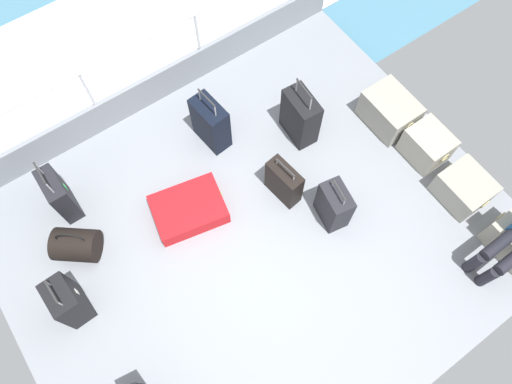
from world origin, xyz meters
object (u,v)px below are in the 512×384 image
object	(u,v)px
suitcase_6	(300,117)
cargo_crate_2	(464,188)
cargo_crate_1	(427,145)
suitcase_1	(60,195)
suitcase_0	(334,205)
cargo_crate_0	(389,111)
suitcase_7	(284,182)
suitcase_2	(68,301)
suitcase_5	(211,123)
suitcase_3	(189,209)
duffel_bag	(76,245)

from	to	relation	value
suitcase_6	cargo_crate_2	bearing A→B (deg)	30.02
cargo_crate_1	suitcase_1	xyz separation A→B (m)	(-1.77, -3.69, 0.10)
suitcase_0	cargo_crate_0	bearing A→B (deg)	113.73
suitcase_0	suitcase_7	world-z (taller)	suitcase_0
suitcase_0	cargo_crate_1	bearing A→B (deg)	89.53
cargo_crate_2	suitcase_6	bearing A→B (deg)	-149.98
suitcase_7	cargo_crate_2	bearing A→B (deg)	54.10
cargo_crate_0	suitcase_6	world-z (taller)	suitcase_6
cargo_crate_0	suitcase_1	distance (m)	3.83
cargo_crate_1	cargo_crate_0	bearing A→B (deg)	-175.76
suitcase_6	suitcase_7	size ratio (longest dim) A/B	1.39
suitcase_6	suitcase_7	xyz separation A→B (m)	(0.54, -0.62, -0.07)
suitcase_0	suitcase_2	distance (m)	2.82
cargo_crate_2	suitcase_1	world-z (taller)	suitcase_1
cargo_crate_0	suitcase_0	xyz separation A→B (m)	(0.58, -1.32, 0.07)
suitcase_1	suitcase_2	size ratio (longest dim) A/B	1.13
suitcase_5	suitcase_1	bearing A→B (deg)	-95.82
suitcase_3	suitcase_2	bearing A→B (deg)	-81.20
suitcase_6	cargo_crate_0	bearing A→B (deg)	63.52
suitcase_1	cargo_crate_1	bearing A→B (deg)	64.29
suitcase_7	suitcase_3	bearing A→B (deg)	-111.44
suitcase_3	suitcase_1	bearing A→B (deg)	-128.69
suitcase_2	suitcase_3	world-z (taller)	suitcase_2
suitcase_0	duffel_bag	size ratio (longest dim) A/B	1.18
suitcase_6	duffel_bag	world-z (taller)	suitcase_6
cargo_crate_1	cargo_crate_2	bearing A→B (deg)	-2.57
cargo_crate_2	suitcase_5	distance (m)	2.90
cargo_crate_2	cargo_crate_0	bearing A→B (deg)	-179.25
cargo_crate_1	cargo_crate_2	world-z (taller)	cargo_crate_1
suitcase_2	suitcase_7	bearing A→B (deg)	86.31
cargo_crate_1	suitcase_5	bearing A→B (deg)	-130.06
suitcase_0	suitcase_5	world-z (taller)	suitcase_5
cargo_crate_2	suitcase_7	distance (m)	1.99
suitcase_7	duffel_bag	world-z (taller)	suitcase_7
suitcase_2	suitcase_7	world-z (taller)	suitcase_2
suitcase_1	suitcase_7	xyz separation A→B (m)	(1.24, 2.05, -0.04)
suitcase_3	duffel_bag	world-z (taller)	duffel_bag
duffel_bag	cargo_crate_0	bearing A→B (deg)	80.40
cargo_crate_0	suitcase_7	distance (m)	1.59
suitcase_5	cargo_crate_0	bearing A→B (deg)	61.63
suitcase_1	suitcase_6	bearing A→B (deg)	75.34
suitcase_0	suitcase_7	distance (m)	0.59
suitcase_2	suitcase_7	size ratio (longest dim) A/B	1.17
suitcase_3	suitcase_6	xyz separation A→B (m)	(-0.15, 1.62, 0.22)
cargo_crate_2	suitcase_0	bearing A→B (deg)	-115.42
suitcase_0	suitcase_2	world-z (taller)	suitcase_2
suitcase_0	suitcase_1	bearing A→B (deg)	-127.28
suitcase_0	suitcase_5	xyz separation A→B (m)	(-1.58, -0.53, 0.04)
suitcase_0	suitcase_2	xyz separation A→B (m)	(-0.69, -2.74, 0.02)
cargo_crate_1	suitcase_0	xyz separation A→B (m)	(-0.01, -1.37, 0.08)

